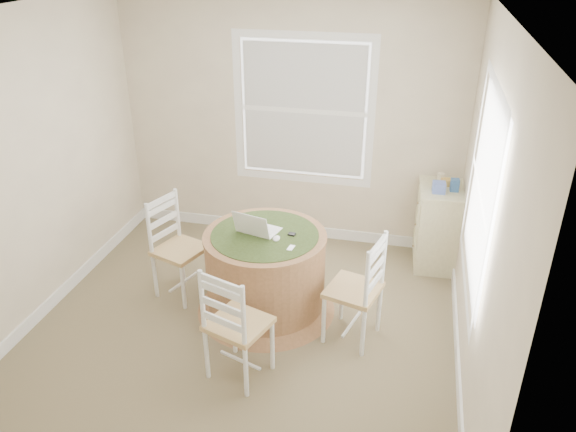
% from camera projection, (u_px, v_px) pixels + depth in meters
% --- Properties ---
extents(room, '(3.64, 3.64, 2.64)m').
position_uv_depth(room, '(263.00, 187.00, 4.37)').
color(room, '#817352').
rests_on(room, ground).
extents(round_table, '(1.25, 1.25, 0.77)m').
position_uv_depth(round_table, '(266.00, 269.00, 4.95)').
color(round_table, '#A26F48').
rests_on(round_table, ground).
extents(chair_left, '(0.52, 0.53, 0.95)m').
position_uv_depth(chair_left, '(180.00, 249.00, 5.14)').
color(chair_left, white).
rests_on(chair_left, ground).
extents(chair_near, '(0.53, 0.51, 0.95)m').
position_uv_depth(chair_near, '(238.00, 323.00, 4.17)').
color(chair_near, white).
rests_on(chair_near, ground).
extents(chair_right, '(0.50, 0.51, 0.95)m').
position_uv_depth(chair_right, '(353.00, 289.00, 4.56)').
color(chair_right, white).
rests_on(chair_right, ground).
extents(laptop, '(0.39, 0.37, 0.23)m').
position_uv_depth(laptop, '(257.00, 229.00, 4.82)').
color(laptop, white).
rests_on(laptop, round_table).
extents(mouse, '(0.07, 0.10, 0.03)m').
position_uv_depth(mouse, '(276.00, 239.00, 4.71)').
color(mouse, white).
rests_on(mouse, round_table).
extents(phone, '(0.06, 0.10, 0.02)m').
position_uv_depth(phone, '(291.00, 248.00, 4.58)').
color(phone, '#B7BABF').
rests_on(phone, round_table).
extents(keys, '(0.07, 0.06, 0.02)m').
position_uv_depth(keys, '(292.00, 235.00, 4.78)').
color(keys, black).
rests_on(keys, round_table).
extents(corner_chest, '(0.52, 0.66, 0.85)m').
position_uv_depth(corner_chest, '(439.00, 226.00, 5.66)').
color(corner_chest, beige).
rests_on(corner_chest, ground).
extents(tissue_box, '(0.13, 0.13, 0.10)m').
position_uv_depth(tissue_box, '(438.00, 188.00, 5.33)').
color(tissue_box, '#5971CC').
rests_on(tissue_box, corner_chest).
extents(box_yellow, '(0.16, 0.11, 0.06)m').
position_uv_depth(box_yellow, '(449.00, 182.00, 5.50)').
color(box_yellow, gold).
rests_on(box_yellow, corner_chest).
extents(box_blue, '(0.08, 0.08, 0.12)m').
position_uv_depth(box_blue, '(456.00, 185.00, 5.35)').
color(box_blue, '#315B94').
rests_on(box_blue, corner_chest).
extents(cup_cream, '(0.07, 0.07, 0.09)m').
position_uv_depth(cup_cream, '(440.00, 177.00, 5.57)').
color(cup_cream, beige).
rests_on(cup_cream, corner_chest).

